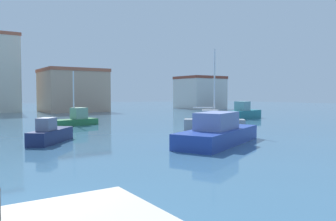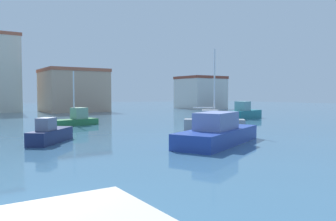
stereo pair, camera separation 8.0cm
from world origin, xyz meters
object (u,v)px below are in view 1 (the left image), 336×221
at_px(motorboat_teal_behind_lamppost, 244,113).
at_px(motorboat_blue_distant_east, 218,133).
at_px(motorboat_navy_center_channel, 50,134).
at_px(sailboat_green_distant_north, 75,119).
at_px(sailboat_grey_mid_harbor, 214,123).

distance_m(motorboat_teal_behind_lamppost, motorboat_blue_distant_east, 20.75).
relative_size(motorboat_teal_behind_lamppost, motorboat_blue_distant_east, 0.67).
distance_m(motorboat_navy_center_channel, motorboat_teal_behind_lamppost, 25.04).
bearing_deg(motorboat_blue_distant_east, motorboat_navy_center_channel, 143.72).
height_order(sailboat_green_distant_north, motorboat_blue_distant_east, sailboat_green_distant_north).
bearing_deg(motorboat_navy_center_channel, sailboat_grey_mid_harbor, -2.40).
bearing_deg(motorboat_blue_distant_east, sailboat_green_distant_north, 101.04).
distance_m(sailboat_green_distant_north, motorboat_blue_distant_east, 16.11).
xyz_separation_m(motorboat_teal_behind_lamppost, motorboat_blue_distant_east, (-16.01, -13.20, -0.03)).
bearing_deg(sailboat_green_distant_north, motorboat_navy_center_channel, -115.73).
relative_size(sailboat_grey_mid_harbor, motorboat_blue_distant_east, 0.84).
height_order(motorboat_teal_behind_lamppost, sailboat_grey_mid_harbor, sailboat_grey_mid_harbor).
distance_m(sailboat_green_distant_north, motorboat_navy_center_channel, 11.11).
relative_size(sailboat_green_distant_north, motorboat_blue_distant_east, 0.65).
bearing_deg(sailboat_grey_mid_harbor, sailboat_green_distant_north, 125.10).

